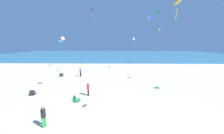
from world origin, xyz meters
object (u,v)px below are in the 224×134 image
at_px(beach_chair_near_camera, 62,75).
at_px(kite_magenta, 189,18).
at_px(cooler_box, 157,87).
at_px(beach_chair_far_left, 33,93).
at_px(person_2, 80,72).
at_px(kite_black, 93,9).
at_px(kite_blue, 149,18).
at_px(kite_orange, 155,48).
at_px(kite_pink, 63,39).
at_px(person_6, 43,115).
at_px(beach_chair_mid_beach, 76,99).
at_px(kite_lime, 159,29).
at_px(kite_teal, 61,41).
at_px(kite_white, 134,38).
at_px(kite_green, 158,12).
at_px(kite_yellow, 176,1).
at_px(person_4, 88,88).
at_px(kite_red, 165,36).

xyz_separation_m(beach_chair_near_camera, kite_magenta, (17.81, -4.11, 8.11)).
bearing_deg(cooler_box, beach_chair_far_left, -170.23).
distance_m(beach_chair_near_camera, person_2, 3.24).
relative_size(kite_black, kite_blue, 1.02).
distance_m(kite_orange, kite_pink, 25.02).
xyz_separation_m(person_6, kite_magenta, (13.53, 8.81, 7.55)).
relative_size(beach_chair_mid_beach, kite_lime, 0.58).
bearing_deg(kite_teal, kite_white, 50.36).
bearing_deg(person_6, kite_white, -90.55).
distance_m(cooler_box, person_2, 12.22).
distance_m(person_2, kite_blue, 16.43).
distance_m(person_2, kite_green, 29.32).
xyz_separation_m(kite_yellow, kite_blue, (3.51, 18.80, 2.82)).
distance_m(person_4, kite_teal, 6.01).
xyz_separation_m(cooler_box, kite_black, (-8.60, 5.30, 10.41)).
bearing_deg(kite_magenta, beach_chair_mid_beach, -158.00).
bearing_deg(kite_orange, person_2, -135.36).
xyz_separation_m(beach_chair_near_camera, kite_green, (21.36, 18.66, 14.11)).
bearing_deg(beach_chair_far_left, kite_green, -50.17).
xyz_separation_m(beach_chair_mid_beach, kite_magenta, (12.56, 5.08, 8.13)).
height_order(kite_black, kite_magenta, kite_black).
height_order(person_6, kite_red, kite_red).
relative_size(cooler_box, kite_green, 0.33).
distance_m(kite_blue, kite_magenta, 10.04).
bearing_deg(kite_orange, kite_lime, -98.93).
height_order(beach_chair_far_left, kite_magenta, kite_magenta).
bearing_deg(person_6, kite_red, -99.71).
distance_m(beach_chair_far_left, kite_green, 36.71).
bearing_deg(beach_chair_near_camera, kite_blue, -83.23).
bearing_deg(kite_red, kite_white, -138.66).
bearing_deg(beach_chair_far_left, kite_yellow, -126.70).
bearing_deg(cooler_box, kite_lime, 72.03).
xyz_separation_m(cooler_box, person_2, (-10.92, 5.45, 0.69)).
bearing_deg(cooler_box, kite_orange, 74.10).
relative_size(person_4, kite_pink, 0.84).
distance_m(kite_orange, kite_magenta, 21.90).
height_order(beach_chair_mid_beach, kite_black, kite_black).
height_order(person_2, kite_white, kite_white).
distance_m(beach_chair_mid_beach, kite_red, 29.28).
relative_size(person_4, kite_red, 0.92).
relative_size(kite_blue, kite_pink, 0.97).
bearing_deg(kite_white, beach_chair_mid_beach, -116.58).
height_order(beach_chair_near_camera, kite_teal, kite_teal).
bearing_deg(beach_chair_mid_beach, beach_chair_far_left, 127.96).
relative_size(beach_chair_far_left, beach_chair_near_camera, 0.94).
distance_m(beach_chair_near_camera, kite_yellow, 19.32).
bearing_deg(kite_red, kite_magenta, -102.94).
distance_m(beach_chair_near_camera, kite_lime, 24.59).
bearing_deg(kite_pink, cooler_box, -39.01).
height_order(beach_chair_near_camera, kite_white, kite_white).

